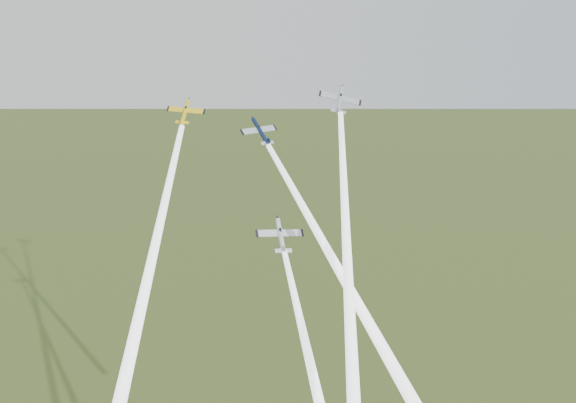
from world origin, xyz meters
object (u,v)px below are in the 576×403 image
Objects in this scene: plane_silver_low at (281,236)px; plane_silver_right at (340,100)px; plane_yellow at (185,112)px; plane_navy at (260,131)px.

plane_silver_right is at bearing 27.17° from plane_silver_low.
plane_yellow reaches higher than plane_silver_low.
plane_silver_right reaches higher than plane_navy.
plane_silver_low is (1.71, -7.60, -17.03)m from plane_navy.
plane_navy is 0.95× the size of plane_silver_right.
plane_yellow is 27.51m from plane_silver_right.
plane_silver_right is at bearing -25.08° from plane_navy.
plane_yellow is at bearing -167.04° from plane_silver_right.
plane_yellow is 0.90× the size of plane_navy.
plane_silver_low is at bearing -99.57° from plane_navy.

